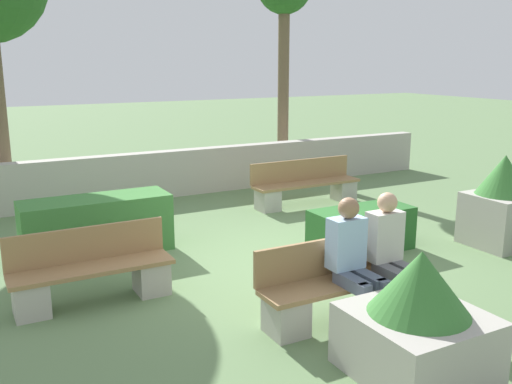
# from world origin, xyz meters

# --- Properties ---
(ground_plane) EXTENTS (60.00, 60.00, 0.00)m
(ground_plane) POSITION_xyz_m (0.00, 0.00, 0.00)
(ground_plane) COLOR #607F51
(perimeter_wall) EXTENTS (12.65, 0.30, 0.92)m
(perimeter_wall) POSITION_xyz_m (0.00, 4.42, 0.46)
(perimeter_wall) COLOR #ADA89E
(perimeter_wall) RESTS_ON ground_plane
(bench_front) EXTENTS (1.81, 0.48, 0.84)m
(bench_front) POSITION_xyz_m (-0.32, -1.74, 0.32)
(bench_front) COLOR #937047
(bench_front) RESTS_ON ground_plane
(bench_left_side) EXTENTS (1.80, 0.48, 0.84)m
(bench_left_side) POSITION_xyz_m (-2.51, -0.08, 0.32)
(bench_left_side) COLOR #937047
(bench_left_side) RESTS_ON ground_plane
(bench_right_side) EXTENTS (2.17, 0.49, 0.84)m
(bench_right_side) POSITION_xyz_m (2.08, 2.54, 0.33)
(bench_right_side) COLOR #937047
(bench_right_side) RESTS_ON ground_plane
(person_seated_man) EXTENTS (0.38, 0.64, 1.33)m
(person_seated_man) POSITION_xyz_m (-0.25, -1.88, 0.73)
(person_seated_man) COLOR #515B70
(person_seated_man) RESTS_ON ground_plane
(person_seated_woman) EXTENTS (0.38, 0.64, 1.32)m
(person_seated_woman) POSITION_xyz_m (0.26, -1.88, 0.73)
(person_seated_woman) COLOR slate
(person_seated_woman) RESTS_ON ground_plane
(hedge_block_near_left) EXTENTS (2.04, 0.71, 0.81)m
(hedge_block_near_left) POSITION_xyz_m (-2.06, 1.58, 0.41)
(hedge_block_near_left) COLOR #3D7A38
(hedge_block_near_left) RESTS_ON ground_plane
(hedge_block_near_right) EXTENTS (1.50, 0.64, 0.62)m
(hedge_block_near_right) POSITION_xyz_m (1.30, -0.10, 0.31)
(hedge_block_near_right) COLOR #286028
(hedge_block_near_right) RESTS_ON ground_plane
(planter_corner_left) EXTENTS (1.08, 1.08, 1.13)m
(planter_corner_left) POSITION_xyz_m (-0.38, -2.96, 0.51)
(planter_corner_left) COLOR #ADA89E
(planter_corner_left) RESTS_ON ground_plane
(planter_corner_right) EXTENTS (0.87, 0.87, 1.35)m
(planter_corner_right) POSITION_xyz_m (3.26, -0.87, 0.64)
(planter_corner_right) COLOR #ADA89E
(planter_corner_right) RESTS_ON ground_plane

